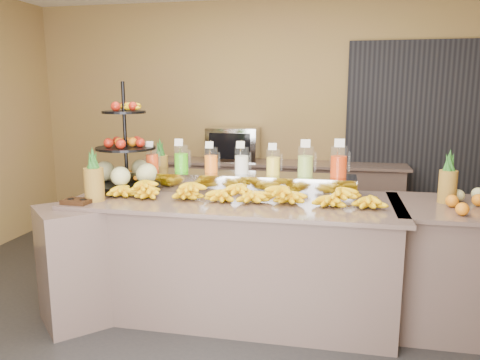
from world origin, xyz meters
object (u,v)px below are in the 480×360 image
(banana_heap, at_px, (238,190))
(condiment_caddy, at_px, (77,201))
(fruit_stand, at_px, (131,162))
(right_fruit_pile, at_px, (474,198))
(oven_warmer, at_px, (234,144))
(pitcher_tray, at_px, (242,182))

(banana_heap, xyz_separation_m, condiment_caddy, (-1.15, -0.34, -0.06))
(fruit_stand, distance_m, condiment_caddy, 0.63)
(right_fruit_pile, distance_m, oven_warmer, 2.88)
(condiment_caddy, xyz_separation_m, right_fruit_pile, (2.83, 0.43, 0.06))
(pitcher_tray, distance_m, condiment_caddy, 1.30)
(fruit_stand, distance_m, oven_warmer, 1.84)
(pitcher_tray, xyz_separation_m, right_fruit_pile, (1.72, -0.24, 0.00))
(condiment_caddy, distance_m, oven_warmer, 2.44)
(pitcher_tray, xyz_separation_m, condiment_caddy, (-1.11, -0.66, -0.06))
(banana_heap, bearing_deg, condiment_caddy, -163.45)
(banana_heap, xyz_separation_m, right_fruit_pile, (1.68, 0.09, 0.00))
(banana_heap, bearing_deg, right_fruit_pile, 2.98)
(pitcher_tray, distance_m, fruit_stand, 0.95)
(fruit_stand, relative_size, right_fruit_pile, 1.95)
(condiment_caddy, bearing_deg, right_fruit_pile, 8.61)
(pitcher_tray, xyz_separation_m, oven_warmer, (-0.44, 1.67, 0.12))
(pitcher_tray, distance_m, oven_warmer, 1.73)
(oven_warmer, bearing_deg, condiment_caddy, -107.33)
(fruit_stand, distance_m, right_fruit_pile, 2.66)
(banana_heap, height_order, fruit_stand, fruit_stand)
(pitcher_tray, height_order, oven_warmer, oven_warmer)
(banana_heap, relative_size, oven_warmer, 3.64)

